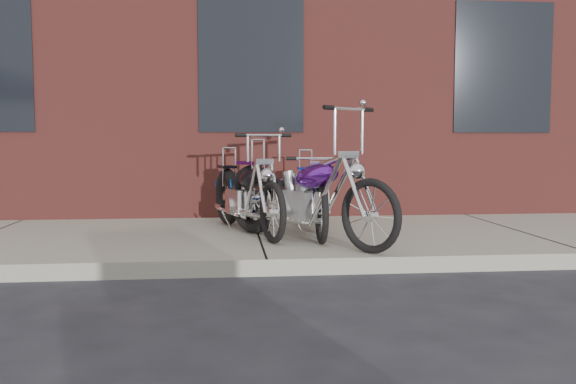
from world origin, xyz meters
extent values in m
plane|color=#24252A|center=(0.00, 0.00, 0.00)|extent=(120.00, 120.00, 0.00)
cube|color=gray|center=(0.00, 1.50, 0.07)|extent=(22.00, 3.00, 0.15)
cube|color=brown|center=(0.00, 8.00, 4.00)|extent=(22.00, 10.00, 8.00)
torus|color=black|center=(0.05, 1.41, 0.53)|extent=(0.58, 0.70, 0.77)
torus|color=black|center=(1.06, 0.07, 0.50)|extent=(0.48, 0.60, 0.69)
cube|color=#969697|center=(0.46, 0.86, 0.52)|extent=(0.50, 0.52, 0.32)
ellipsoid|color=#541888|center=(0.64, 0.62, 0.83)|extent=(0.57, 0.64, 0.33)
cube|color=black|center=(0.29, 1.08, 0.74)|extent=(0.38, 0.39, 0.06)
cylinder|color=silver|center=(0.98, 0.18, 0.78)|extent=(0.22, 0.27, 0.57)
cylinder|color=silver|center=(0.90, 0.28, 1.48)|extent=(0.49, 0.38, 0.03)
cylinder|color=silver|center=(0.10, 1.34, 0.94)|extent=(0.03, 0.03, 0.51)
cylinder|color=silver|center=(0.42, 1.13, 0.38)|extent=(0.62, 0.80, 0.05)
torus|color=black|center=(0.62, 2.08, 0.49)|extent=(0.14, 0.68, 0.68)
torus|color=black|center=(0.60, 0.61, 0.46)|extent=(0.08, 0.61, 0.61)
cube|color=#969697|center=(0.61, 1.48, 0.48)|extent=(0.27, 0.38, 0.28)
ellipsoid|color=blue|center=(0.61, 1.22, 0.75)|extent=(0.25, 0.52, 0.29)
cube|color=#BAB48E|center=(0.61, 1.73, 0.67)|extent=(0.23, 0.27, 0.06)
cylinder|color=silver|center=(0.60, 0.73, 0.70)|extent=(0.04, 0.27, 0.51)
cylinder|color=silver|center=(0.60, 0.84, 1.00)|extent=(0.52, 0.04, 0.03)
cylinder|color=silver|center=(0.62, 2.01, 0.85)|extent=(0.02, 0.02, 0.45)
cylinder|color=silver|center=(0.73, 1.69, 0.36)|extent=(0.06, 0.85, 0.05)
torus|color=black|center=(-0.29, 2.16, 0.50)|extent=(0.33, 0.71, 0.70)
torus|color=black|center=(0.16, 0.71, 0.46)|extent=(0.25, 0.62, 0.63)
cube|color=#969697|center=(-0.11, 1.57, 0.49)|extent=(0.37, 0.45, 0.29)
ellipsoid|color=black|center=(-0.03, 1.31, 0.77)|extent=(0.40, 0.58, 0.30)
cube|color=black|center=(-0.18, 1.81, 0.68)|extent=(0.30, 0.33, 0.06)
cylinder|color=silver|center=(0.12, 0.82, 0.72)|extent=(0.12, 0.28, 0.52)
cylinder|color=silver|center=(0.09, 0.94, 1.24)|extent=(0.52, 0.18, 0.03)
cylinder|color=silver|center=(-0.26, 2.08, 0.87)|extent=(0.03, 0.03, 0.46)
cylinder|color=silver|center=(-0.06, 1.80, 0.36)|extent=(0.30, 0.85, 0.05)
camera|label=1|loc=(-0.35, -5.22, 1.17)|focal=38.00mm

